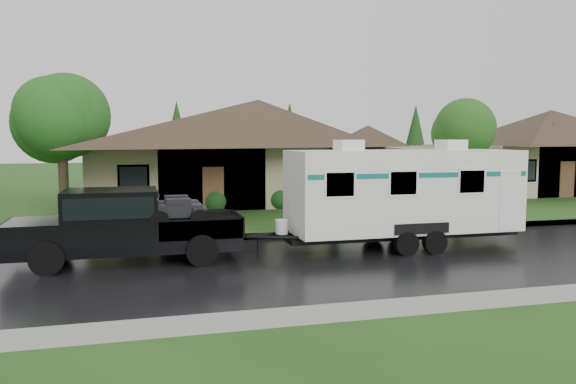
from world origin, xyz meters
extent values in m
plane|color=#234D18|center=(0.00, 0.00, 0.00)|extent=(140.00, 140.00, 0.00)
cube|color=black|center=(0.00, -2.00, 0.01)|extent=(140.00, 8.00, 0.01)
cube|color=gray|center=(0.00, 2.25, 0.07)|extent=(140.00, 0.50, 0.15)
cube|color=#234D18|center=(0.00, 15.00, 0.07)|extent=(140.00, 26.00, 0.15)
cube|color=gray|center=(2.00, 14.00, 1.65)|extent=(18.00, 10.00, 3.00)
pyramid|color=#34281C|center=(2.00, 14.00, 5.75)|extent=(19.44, 10.80, 2.60)
cube|color=gray|center=(7.40, 11.00, 1.50)|extent=(5.76, 4.00, 2.70)
cube|color=#C3AD90|center=(22.00, 14.50, 1.65)|extent=(14.00, 9.00, 3.00)
pyramid|color=#34281C|center=(22.00, 14.50, 5.45)|extent=(15.12, 9.72, 2.30)
cylinder|color=#382B1E|center=(-7.72, 8.30, 1.49)|extent=(0.41, 0.41, 2.68)
sphere|color=#2A6B23|center=(-7.72, 8.30, 4.42)|extent=(3.69, 3.69, 3.69)
cylinder|color=#382B1E|center=(11.79, 9.01, 1.33)|extent=(0.39, 0.39, 2.36)
sphere|color=#2F6B22|center=(11.79, 9.01, 3.92)|extent=(3.26, 3.26, 3.26)
sphere|color=#143814|center=(-4.30, 9.30, 0.65)|extent=(1.00, 1.00, 1.00)
sphere|color=#143814|center=(-1.15, 9.30, 0.65)|extent=(1.00, 1.00, 1.00)
sphere|color=#143814|center=(2.00, 9.30, 0.65)|extent=(1.00, 1.00, 1.00)
sphere|color=#143814|center=(5.15, 9.30, 0.65)|extent=(1.00, 1.00, 1.00)
sphere|color=#143814|center=(8.30, 9.30, 0.65)|extent=(1.00, 1.00, 1.00)
cube|color=black|center=(-4.98, -0.61, 0.83)|extent=(6.39, 2.13, 0.92)
cube|color=black|center=(-7.32, -0.61, 1.12)|extent=(1.70, 2.08, 0.37)
cube|color=black|center=(-5.40, -0.61, 1.65)|extent=(2.56, 2.00, 0.96)
cube|color=black|center=(-5.40, -0.61, 1.70)|extent=(2.34, 2.04, 0.59)
cube|color=black|center=(-2.95, -0.61, 1.04)|extent=(2.34, 2.02, 0.06)
cylinder|color=black|center=(-7.00, -1.65, 0.45)|extent=(0.89, 0.34, 0.89)
cylinder|color=black|center=(-7.00, 0.44, 0.45)|extent=(0.89, 0.34, 0.89)
cylinder|color=black|center=(-2.95, -1.65, 0.45)|extent=(0.89, 0.34, 0.89)
cylinder|color=black|center=(-2.95, 0.44, 0.45)|extent=(0.89, 0.34, 0.89)
cube|color=white|center=(3.72, -0.61, 1.89)|extent=(7.45, 2.56, 2.61)
cube|color=black|center=(3.72, -0.61, 0.43)|extent=(7.88, 1.28, 0.15)
cube|color=#0E6663|center=(3.72, -0.61, 2.46)|extent=(7.30, 2.58, 0.15)
cube|color=white|center=(1.81, -0.61, 3.36)|extent=(0.75, 0.85, 0.34)
cube|color=white|center=(5.43, -0.61, 3.36)|extent=(0.75, 0.85, 0.34)
cylinder|color=black|center=(3.25, -1.86, 0.37)|extent=(0.75, 0.26, 0.75)
cylinder|color=black|center=(3.25, 0.65, 0.37)|extent=(0.75, 0.26, 0.75)
cylinder|color=black|center=(4.20, -1.86, 0.37)|extent=(0.75, 0.26, 0.75)
cylinder|color=black|center=(4.20, 0.65, 0.37)|extent=(0.75, 0.26, 0.75)
camera|label=1|loc=(-4.62, -17.24, 3.58)|focal=35.00mm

